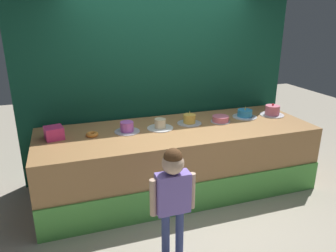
{
  "coord_description": "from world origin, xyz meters",
  "views": [
    {
      "loc": [
        -1.34,
        -3.0,
        2.21
      ],
      "look_at": [
        -0.21,
        0.36,
        0.99
      ],
      "focal_mm": 34.24,
      "sensor_mm": 36.0,
      "label": 1
    }
  ],
  "objects_px": {
    "cake_far_right": "(272,111)",
    "cake_left": "(160,125)",
    "donut": "(92,134)",
    "cake_center_right": "(221,119)",
    "cake_far_left": "(127,128)",
    "pink_box": "(54,133)",
    "cake_right": "(245,114)",
    "cake_center_left": "(189,120)",
    "child_figure": "(173,189)"
  },
  "relations": [
    {
      "from": "cake_far_right",
      "to": "cake_left",
      "type": "bearing_deg",
      "value": -178.79
    },
    {
      "from": "donut",
      "to": "cake_center_right",
      "type": "distance_m",
      "value": 1.7
    },
    {
      "from": "donut",
      "to": "cake_far_left",
      "type": "height_order",
      "value": "cake_far_left"
    },
    {
      "from": "pink_box",
      "to": "cake_right",
      "type": "distance_m",
      "value": 2.55
    },
    {
      "from": "cake_center_left",
      "to": "cake_center_right",
      "type": "bearing_deg",
      "value": -9.23
    },
    {
      "from": "donut",
      "to": "cake_far_left",
      "type": "relative_size",
      "value": 0.47
    },
    {
      "from": "cake_far_left",
      "to": "cake_center_left",
      "type": "bearing_deg",
      "value": 3.39
    },
    {
      "from": "donut",
      "to": "cake_center_right",
      "type": "height_order",
      "value": "cake_center_right"
    },
    {
      "from": "cake_far_right",
      "to": "donut",
      "type": "bearing_deg",
      "value": -179.14
    },
    {
      "from": "pink_box",
      "to": "cake_center_left",
      "type": "bearing_deg",
      "value": 0.35
    },
    {
      "from": "pink_box",
      "to": "cake_left",
      "type": "distance_m",
      "value": 1.27
    },
    {
      "from": "pink_box",
      "to": "cake_far_right",
      "type": "height_order",
      "value": "cake_far_right"
    },
    {
      "from": "child_figure",
      "to": "donut",
      "type": "relative_size",
      "value": 7.72
    },
    {
      "from": "donut",
      "to": "cake_left",
      "type": "relative_size",
      "value": 0.44
    },
    {
      "from": "cake_far_left",
      "to": "cake_left",
      "type": "xyz_separation_m",
      "value": [
        0.42,
        -0.01,
        -0.01
      ]
    },
    {
      "from": "pink_box",
      "to": "cake_right",
      "type": "relative_size",
      "value": 0.59
    },
    {
      "from": "cake_center_right",
      "to": "cake_center_left",
      "type": "bearing_deg",
      "value": 170.77
    },
    {
      "from": "cake_far_left",
      "to": "cake_right",
      "type": "height_order",
      "value": "cake_right"
    },
    {
      "from": "donut",
      "to": "cake_far_left",
      "type": "distance_m",
      "value": 0.43
    },
    {
      "from": "cake_right",
      "to": "cake_far_right",
      "type": "xyz_separation_m",
      "value": [
        0.42,
        -0.04,
        0.02
      ]
    },
    {
      "from": "donut",
      "to": "cake_center_left",
      "type": "distance_m",
      "value": 1.27
    },
    {
      "from": "cake_center_left",
      "to": "pink_box",
      "type": "bearing_deg",
      "value": -179.65
    },
    {
      "from": "child_figure",
      "to": "cake_far_right",
      "type": "distance_m",
      "value": 2.38
    },
    {
      "from": "cake_left",
      "to": "cake_right",
      "type": "relative_size",
      "value": 0.98
    },
    {
      "from": "cake_right",
      "to": "pink_box",
      "type": "bearing_deg",
      "value": -179.4
    },
    {
      "from": "child_figure",
      "to": "donut",
      "type": "xyz_separation_m",
      "value": [
        -0.57,
        1.27,
        0.15
      ]
    },
    {
      "from": "cake_left",
      "to": "cake_far_left",
      "type": "bearing_deg",
      "value": 178.58
    },
    {
      "from": "cake_center_right",
      "to": "cake_far_left",
      "type": "bearing_deg",
      "value": 179.16
    },
    {
      "from": "child_figure",
      "to": "pink_box",
      "type": "height_order",
      "value": "child_figure"
    },
    {
      "from": "cake_far_right",
      "to": "cake_right",
      "type": "bearing_deg",
      "value": 174.46
    },
    {
      "from": "child_figure",
      "to": "cake_right",
      "type": "relative_size",
      "value": 3.32
    },
    {
      "from": "child_figure",
      "to": "cake_center_left",
      "type": "height_order",
      "value": "child_figure"
    },
    {
      "from": "cake_center_left",
      "to": "cake_far_left",
      "type": "bearing_deg",
      "value": -176.61
    },
    {
      "from": "child_figure",
      "to": "pink_box",
      "type": "relative_size",
      "value": 5.62
    },
    {
      "from": "cake_left",
      "to": "child_figure",
      "type": "bearing_deg",
      "value": -102.3
    },
    {
      "from": "cake_left",
      "to": "cake_center_right",
      "type": "bearing_deg",
      "value": -0.55
    },
    {
      "from": "pink_box",
      "to": "cake_far_right",
      "type": "bearing_deg",
      "value": -0.28
    },
    {
      "from": "pink_box",
      "to": "cake_center_left",
      "type": "relative_size",
      "value": 0.62
    },
    {
      "from": "cake_right",
      "to": "child_figure",
      "type": "bearing_deg",
      "value": -138.95
    },
    {
      "from": "donut",
      "to": "cake_center_left",
      "type": "relative_size",
      "value": 0.45
    },
    {
      "from": "pink_box",
      "to": "cake_right",
      "type": "xyz_separation_m",
      "value": [
        2.55,
        0.03,
        -0.02
      ]
    },
    {
      "from": "child_figure",
      "to": "donut",
      "type": "bearing_deg",
      "value": 114.19
    },
    {
      "from": "cake_far_left",
      "to": "cake_left",
      "type": "height_order",
      "value": "cake_far_left"
    },
    {
      "from": "cake_right",
      "to": "cake_far_left",
      "type": "bearing_deg",
      "value": -177.76
    },
    {
      "from": "pink_box",
      "to": "cake_left",
      "type": "relative_size",
      "value": 0.6
    },
    {
      "from": "donut",
      "to": "cake_left",
      "type": "height_order",
      "value": "cake_left"
    },
    {
      "from": "cake_right",
      "to": "cake_left",
      "type": "bearing_deg",
      "value": -176.54
    },
    {
      "from": "cake_center_left",
      "to": "cake_far_right",
      "type": "xyz_separation_m",
      "value": [
        1.27,
        -0.02,
        0.01
      ]
    },
    {
      "from": "cake_left",
      "to": "cake_far_right",
      "type": "distance_m",
      "value": 1.7
    },
    {
      "from": "pink_box",
      "to": "cake_far_right",
      "type": "relative_size",
      "value": 0.59
    }
  ]
}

